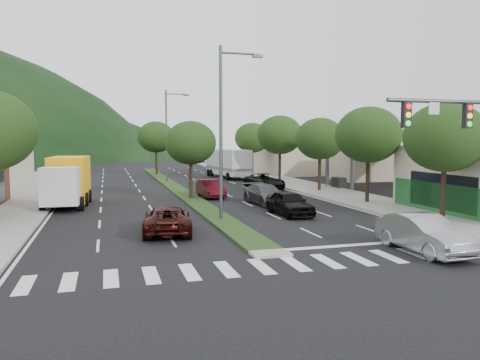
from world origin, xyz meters
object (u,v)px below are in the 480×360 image
object	(u,v)px
tree_r_d	(280,135)
tree_med_near	(191,143)
sedan_silver	(423,234)
tree_r_e	(252,138)
streetlight_mid	(168,131)
motorhome	(228,163)
tree_r_c	(320,139)
box_truck	(68,183)
tree_r_a	(445,137)
car_queue_b	(266,194)
traffic_signal	(477,141)
tree_r_b	(369,135)
car_queue_d	(265,181)
car_queue_a	(289,203)
streetlight_near	(224,124)
suv_maroon	(167,219)
car_queue_c	(210,189)
tree_med_far	(156,137)

from	to	relation	value
tree_r_d	tree_med_near	bearing A→B (deg)	-135.00
sedan_silver	tree_r_e	bearing A→B (deg)	81.22
streetlight_mid	motorhome	distance (m)	9.57
tree_r_c	tree_r_d	size ratio (longest dim) A/B	0.90
tree_med_near	streetlight_mid	bearing A→B (deg)	89.22
sedan_silver	box_truck	xyz separation A→B (m)	(-15.30, 18.65, 0.84)
tree_r_a	car_queue_b	size ratio (longest dim) A/B	1.34
traffic_signal	streetlight_mid	bearing A→B (deg)	104.33
tree_r_b	car_queue_d	distance (m)	13.12
motorhome	car_queue_a	bearing A→B (deg)	-103.70
streetlight_near	box_truck	xyz separation A→B (m)	(-9.21, 8.85, -3.95)
tree_r_b	motorhome	xyz separation A→B (m)	(-4.03, 25.16, -3.19)
suv_maroon	car_queue_c	world-z (taller)	car_queue_c
tree_r_c	car_queue_b	size ratio (longest dim) A/B	1.31
tree_r_a	tree_r_d	bearing A→B (deg)	90.00
tree_r_d	tree_med_near	distance (m)	16.99
car_queue_d	box_truck	xyz separation A→B (m)	(-17.10, -6.91, 0.90)
traffic_signal	tree_r_b	bearing A→B (deg)	77.63
tree_r_b	tree_r_c	distance (m)	8.01
tree_r_d	tree_r_e	xyz separation A→B (m)	(0.00, 10.00, -0.29)
car_queue_b	sedan_silver	bearing A→B (deg)	-89.79
traffic_signal	box_truck	world-z (taller)	traffic_signal
traffic_signal	suv_maroon	size ratio (longest dim) A/B	1.40
suv_maroon	car_queue_c	distance (m)	14.49
traffic_signal	tree_r_c	distance (m)	21.74
car_queue_b	car_queue_d	size ratio (longest dim) A/B	0.94
streetlight_near	car_queue_d	xyz separation A→B (m)	(7.90, 15.76, -4.85)
box_truck	tree_r_e	bearing A→B (deg)	-127.66
tree_r_d	car_queue_c	world-z (taller)	tree_r_d
tree_r_c	streetlight_mid	world-z (taller)	streetlight_mid
traffic_signal	tree_r_d	distance (m)	31.68
streetlight_mid	sedan_silver	distance (m)	35.65
tree_r_b	sedan_silver	world-z (taller)	tree_r_b
tree_r_e	traffic_signal	bearing A→B (deg)	-94.09
tree_med_far	tree_r_c	bearing A→B (deg)	-63.43
suv_maroon	tree_r_e	bearing A→B (deg)	-106.74
tree_med_near	car_queue_c	world-z (taller)	tree_med_near
tree_r_d	tree_r_a	bearing A→B (deg)	-90.00
car_queue_b	streetlight_near	bearing A→B (deg)	-133.69
tree_r_b	tree_r_d	distance (m)	18.00
motorhome	car_queue_d	bearing A→B (deg)	-96.32
tree_r_a	tree_r_e	world-z (taller)	tree_r_e
tree_r_d	tree_med_near	world-z (taller)	tree_r_d
tree_med_far	sedan_silver	size ratio (longest dim) A/B	1.44
tree_r_c	traffic_signal	bearing A→B (deg)	-97.85
tree_r_c	car_queue_c	bearing A→B (deg)	-173.13
box_truck	tree_med_far	bearing A→B (deg)	-103.79
tree_r_d	sedan_silver	distance (m)	32.60
tree_r_d	tree_med_far	bearing A→B (deg)	130.60
streetlight_near	tree_r_a	bearing A→B (deg)	-18.73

